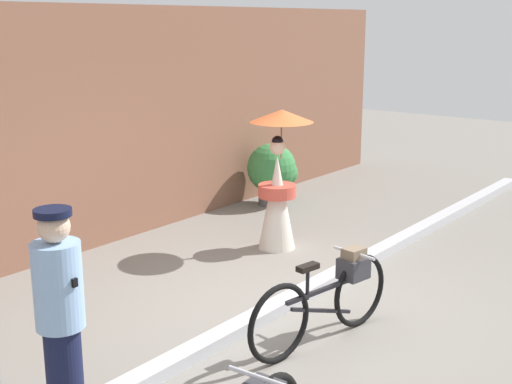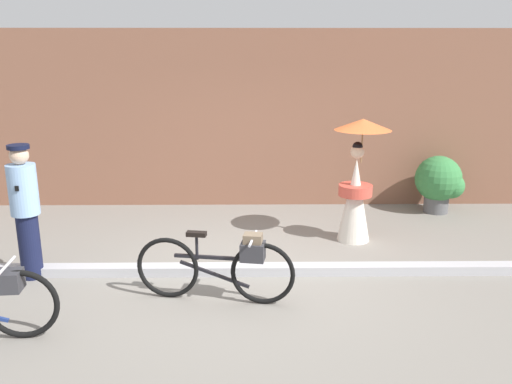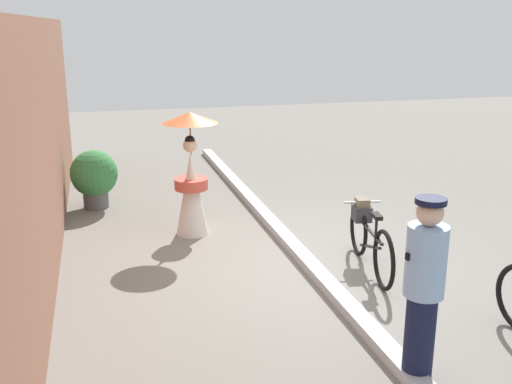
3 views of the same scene
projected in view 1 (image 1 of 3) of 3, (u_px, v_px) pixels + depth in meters
name	position (u px, v px, depth m)	size (l,w,h in m)	color
ground_plane	(282.00, 310.00, 7.04)	(30.00, 30.00, 0.00)	gray
building_wall	(73.00, 130.00, 8.64)	(14.00, 0.40, 3.10)	brown
sidewalk_curb	(282.00, 304.00, 7.02)	(14.00, 0.20, 0.12)	#B2B2B7
bicycle_far_side	(329.00, 296.00, 6.28)	(1.80, 0.48, 0.82)	black
person_officer	(60.00, 317.00, 4.73)	(0.34, 0.38, 1.68)	#141938
person_with_parasol	(278.00, 179.00, 8.75)	(0.81, 0.81, 1.81)	silver
potted_plant_by_door	(273.00, 171.00, 10.97)	(0.81, 0.79, 0.99)	#59595B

